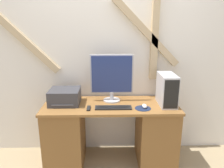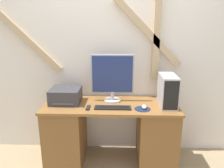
{
  "view_description": "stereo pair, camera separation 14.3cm",
  "coord_description": "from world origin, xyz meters",
  "px_view_note": "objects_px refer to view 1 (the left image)",
  "views": [
    {
      "loc": [
        -0.04,
        -2.11,
        1.72
      ],
      "look_at": [
        0.02,
        0.3,
        1.02
      ],
      "focal_mm": 35.0,
      "sensor_mm": 36.0,
      "label": 1
    },
    {
      "loc": [
        0.1,
        -2.11,
        1.72
      ],
      "look_at": [
        0.02,
        0.3,
        1.02
      ],
      "focal_mm": 35.0,
      "sensor_mm": 36.0,
      "label": 2
    }
  ],
  "objects_px": {
    "keyboard": "(113,108)",
    "printer": "(65,96)",
    "monitor": "(112,76)",
    "mouse": "(144,106)",
    "remote_control": "(89,108)",
    "computer_tower": "(167,90)"
  },
  "relations": [
    {
      "from": "printer",
      "to": "remote_control",
      "type": "bearing_deg",
      "value": -31.22
    },
    {
      "from": "keyboard",
      "to": "remote_control",
      "type": "distance_m",
      "value": 0.28
    },
    {
      "from": "keyboard",
      "to": "computer_tower",
      "type": "relative_size",
      "value": 1.14
    },
    {
      "from": "mouse",
      "to": "remote_control",
      "type": "distance_m",
      "value": 0.63
    },
    {
      "from": "computer_tower",
      "to": "printer",
      "type": "height_order",
      "value": "computer_tower"
    },
    {
      "from": "printer",
      "to": "remote_control",
      "type": "height_order",
      "value": "printer"
    },
    {
      "from": "mouse",
      "to": "monitor",
      "type": "bearing_deg",
      "value": 146.13
    },
    {
      "from": "monitor",
      "to": "keyboard",
      "type": "relative_size",
      "value": 1.39
    },
    {
      "from": "mouse",
      "to": "printer",
      "type": "bearing_deg",
      "value": 170.07
    },
    {
      "from": "keyboard",
      "to": "printer",
      "type": "distance_m",
      "value": 0.6
    },
    {
      "from": "keyboard",
      "to": "remote_control",
      "type": "bearing_deg",
      "value": -178.32
    },
    {
      "from": "monitor",
      "to": "remote_control",
      "type": "xyz_separation_m",
      "value": [
        -0.26,
        -0.26,
        -0.3
      ]
    },
    {
      "from": "monitor",
      "to": "computer_tower",
      "type": "distance_m",
      "value": 0.67
    },
    {
      "from": "keyboard",
      "to": "mouse",
      "type": "xyz_separation_m",
      "value": [
        0.35,
        0.01,
        0.01
      ]
    },
    {
      "from": "monitor",
      "to": "mouse",
      "type": "relative_size",
      "value": 5.74
    },
    {
      "from": "remote_control",
      "to": "mouse",
      "type": "bearing_deg",
      "value": 1.48
    },
    {
      "from": "monitor",
      "to": "keyboard",
      "type": "xyz_separation_m",
      "value": [
        0.01,
        -0.25,
        -0.3
      ]
    },
    {
      "from": "monitor",
      "to": "keyboard",
      "type": "height_order",
      "value": "monitor"
    },
    {
      "from": "mouse",
      "to": "computer_tower",
      "type": "bearing_deg",
      "value": 20.78
    },
    {
      "from": "computer_tower",
      "to": "printer",
      "type": "relative_size",
      "value": 1.03
    },
    {
      "from": "keyboard",
      "to": "computer_tower",
      "type": "height_order",
      "value": "computer_tower"
    },
    {
      "from": "monitor",
      "to": "printer",
      "type": "height_order",
      "value": "monitor"
    }
  ]
}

